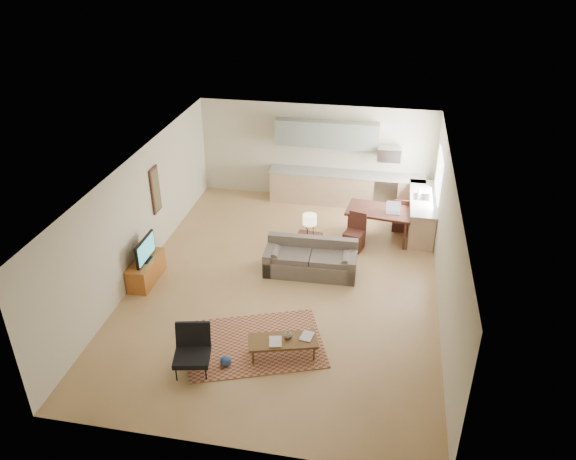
% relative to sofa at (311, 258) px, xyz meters
% --- Properties ---
extents(room, '(9.00, 9.00, 9.00)m').
position_rel_sofa_xyz_m(room, '(-0.48, -0.50, 0.98)').
color(room, '#A47D4E').
rests_on(room, ground).
extents(kitchen_counter_back, '(4.26, 0.64, 0.92)m').
position_rel_sofa_xyz_m(kitchen_counter_back, '(0.42, 3.68, 0.09)').
color(kitchen_counter_back, tan).
rests_on(kitchen_counter_back, ground).
extents(kitchen_counter_right, '(0.64, 2.26, 0.92)m').
position_rel_sofa_xyz_m(kitchen_counter_right, '(2.45, 2.50, 0.09)').
color(kitchen_counter_right, tan).
rests_on(kitchen_counter_right, ground).
extents(kitchen_range, '(0.62, 0.62, 0.90)m').
position_rel_sofa_xyz_m(kitchen_range, '(1.52, 3.68, 0.08)').
color(kitchen_range, '#A5A8AD').
rests_on(kitchen_range, ground).
extents(kitchen_microwave, '(0.62, 0.40, 0.35)m').
position_rel_sofa_xyz_m(kitchen_microwave, '(1.52, 3.70, 1.18)').
color(kitchen_microwave, '#A5A8AD').
rests_on(kitchen_microwave, room).
extents(upper_cabinets, '(2.80, 0.34, 0.70)m').
position_rel_sofa_xyz_m(upper_cabinets, '(-0.18, 3.83, 1.58)').
color(upper_cabinets, gray).
rests_on(upper_cabinets, room).
extents(window_right, '(0.02, 1.40, 1.05)m').
position_rel_sofa_xyz_m(window_right, '(2.75, 2.50, 1.18)').
color(window_right, white).
rests_on(window_right, room).
extents(wall_art_left, '(0.06, 0.42, 1.10)m').
position_rel_sofa_xyz_m(wall_art_left, '(-3.69, 0.40, 1.18)').
color(wall_art_left, brown).
rests_on(wall_art_left, room).
extents(triptych, '(1.70, 0.04, 0.50)m').
position_rel_sofa_xyz_m(triptych, '(-0.58, 3.97, 1.38)').
color(triptych, '#F8EDC7').
rests_on(triptych, room).
extents(rug, '(2.94, 2.48, 0.02)m').
position_rel_sofa_xyz_m(rug, '(-0.65, -2.62, -0.36)').
color(rug, brown).
rests_on(rug, floor).
extents(sofa, '(2.16, 0.99, 0.74)m').
position_rel_sofa_xyz_m(sofa, '(0.00, 0.00, 0.00)').
color(sofa, '#5A5047').
rests_on(sofa, floor).
extents(coffee_table, '(1.34, 0.82, 0.38)m').
position_rel_sofa_xyz_m(coffee_table, '(-0.07, -2.85, -0.18)').
color(coffee_table, '#513417').
rests_on(coffee_table, floor).
extents(book_a, '(0.35, 0.39, 0.03)m').
position_rel_sofa_xyz_m(book_a, '(-0.30, -2.97, 0.02)').
color(book_a, maroon).
rests_on(book_a, coffee_table).
extents(book_b, '(0.32, 0.37, 0.02)m').
position_rel_sofa_xyz_m(book_b, '(0.24, -2.66, 0.01)').
color(book_b, navy).
rests_on(book_b, coffee_table).
extents(vase, '(0.19, 0.19, 0.16)m').
position_rel_sofa_xyz_m(vase, '(0.01, -2.78, 0.08)').
color(vase, black).
rests_on(vase, coffee_table).
extents(armchair, '(0.84, 0.84, 0.81)m').
position_rel_sofa_xyz_m(armchair, '(-1.55, -3.50, 0.04)').
color(armchair, black).
rests_on(armchair, floor).
extents(tv_credenza, '(0.44, 1.15, 0.53)m').
position_rel_sofa_xyz_m(tv_credenza, '(-3.49, -0.99, -0.11)').
color(tv_credenza, '#994F1C').
rests_on(tv_credenza, floor).
extents(tv, '(0.09, 0.89, 0.53)m').
position_rel_sofa_xyz_m(tv, '(-3.44, -0.99, 0.43)').
color(tv, black).
rests_on(tv, tv_credenza).
extents(console_table, '(0.60, 0.43, 0.65)m').
position_rel_sofa_xyz_m(console_table, '(-0.12, 0.56, -0.04)').
color(console_table, '#3A1B15').
rests_on(console_table, floor).
extents(table_lamp, '(0.32, 0.32, 0.52)m').
position_rel_sofa_xyz_m(table_lamp, '(-0.12, 0.56, 0.54)').
color(table_lamp, beige).
rests_on(table_lamp, console_table).
extents(dining_table, '(1.68, 1.09, 0.80)m').
position_rel_sofa_xyz_m(dining_table, '(1.42, 1.85, 0.03)').
color(dining_table, '#3A1B15').
rests_on(dining_table, floor).
extents(dining_chair_near, '(0.55, 0.56, 0.92)m').
position_rel_sofa_xyz_m(dining_chair_near, '(0.86, 1.23, 0.09)').
color(dining_chair_near, '#3A1B15').
rests_on(dining_chair_near, floor).
extents(dining_chair_far, '(0.44, 0.46, 0.91)m').
position_rel_sofa_xyz_m(dining_chair_far, '(1.97, 2.47, 0.08)').
color(dining_chair_far, '#3A1B15').
rests_on(dining_chair_far, floor).
extents(laptop, '(0.34, 0.26, 0.25)m').
position_rel_sofa_xyz_m(laptop, '(1.73, 1.74, 0.55)').
color(laptop, '#A5A8AD').
rests_on(laptop, dining_table).
extents(soap_bottle, '(0.11, 0.11, 0.19)m').
position_rel_sofa_xyz_m(soap_bottle, '(2.35, 2.66, 0.64)').
color(soap_bottle, '#F8EDC7').
rests_on(soap_bottle, kitchen_counter_right).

